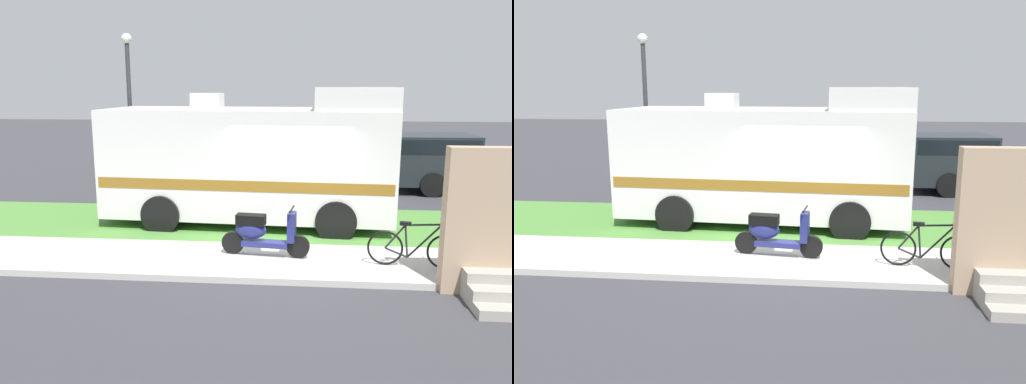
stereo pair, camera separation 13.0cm
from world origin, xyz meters
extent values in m
plane|color=#38383D|center=(0.00, 0.00, 0.00)|extent=(80.00, 80.00, 0.00)
cube|color=beige|center=(0.00, -1.20, 0.06)|extent=(24.00, 2.00, 0.12)
cube|color=#4C8438|center=(0.00, 1.50, 0.04)|extent=(24.00, 3.40, 0.08)
cube|color=silver|center=(-0.99, 1.77, 1.55)|extent=(6.87, 2.81, 2.50)
cube|color=silver|center=(1.48, 1.63, 3.05)|extent=(1.92, 2.42, 0.50)
cube|color=#8C601E|center=(-0.99, 1.77, 1.18)|extent=(6.74, 2.82, 0.24)
cube|color=black|center=(2.36, 1.59, 1.99)|extent=(0.19, 2.08, 0.90)
cube|color=silver|center=(-2.00, 1.82, 2.98)|extent=(0.73, 0.64, 0.36)
cylinder|color=black|center=(1.16, 2.83, 0.45)|extent=(0.91, 0.33, 0.90)
cylinder|color=black|center=(1.04, 0.48, 0.45)|extent=(0.91, 0.33, 0.90)
cylinder|color=black|center=(-2.78, 3.04, 0.45)|extent=(0.91, 0.33, 0.90)
cylinder|color=black|center=(-2.91, 0.70, 0.45)|extent=(0.91, 0.33, 0.90)
cylinder|color=black|center=(0.23, -1.06, 0.34)|extent=(0.45, 0.15, 0.44)
cylinder|color=black|center=(-1.03, -0.92, 0.34)|extent=(0.45, 0.15, 0.44)
cube|color=navy|center=(-0.40, -0.99, 0.36)|extent=(0.92, 0.38, 0.10)
cube|color=black|center=(-0.68, -0.96, 0.82)|extent=(0.59, 0.32, 0.20)
ellipsoid|color=navy|center=(-0.68, -0.96, 0.62)|extent=(0.63, 0.37, 0.36)
cube|color=navy|center=(0.11, -1.05, 0.72)|extent=(0.18, 0.33, 0.56)
cylinder|color=black|center=(0.11, -1.05, 1.07)|extent=(0.09, 0.50, 0.04)
sphere|color=white|center=(0.11, -1.05, 0.90)|extent=(0.12, 0.12, 0.12)
torus|color=black|center=(2.84, -1.47, 0.44)|extent=(0.64, 0.13, 0.64)
torus|color=black|center=(1.81, -1.31, 0.44)|extent=(0.64, 0.13, 0.64)
cylinder|color=black|center=(2.48, -1.41, 0.62)|extent=(0.59, 0.12, 0.67)
cylinder|color=black|center=(2.17, -1.37, 0.59)|extent=(0.10, 0.05, 0.60)
cylinder|color=black|center=(2.45, -1.41, 0.92)|extent=(0.63, 0.13, 0.09)
cylinder|color=black|center=(2.01, -1.34, 0.37)|extent=(0.41, 0.10, 0.18)
cylinder|color=black|center=(1.98, -1.34, 0.67)|extent=(0.36, 0.09, 0.47)
cylinder|color=black|center=(2.80, -1.46, 0.69)|extent=(0.12, 0.05, 0.51)
cube|color=black|center=(2.14, -1.36, 0.92)|extent=(0.21, 0.13, 0.06)
cylinder|color=black|center=(2.76, -1.45, 0.98)|extent=(0.10, 0.52, 0.03)
cube|color=#1E2328|center=(4.42, 6.29, 1.05)|extent=(2.55, 2.00, 1.54)
cube|color=black|center=(4.42, 6.29, 1.52)|extent=(2.43, 2.02, 0.44)
cylinder|color=black|center=(4.24, 5.36, 0.38)|extent=(0.77, 0.26, 0.76)
cylinder|color=black|center=(4.20, 7.22, 0.38)|extent=(0.77, 0.26, 0.76)
cube|color=#9E998E|center=(3.57, -2.48, 0.40)|extent=(1.40, 0.32, 0.16)
cube|color=tan|center=(3.57, -2.17, 1.20)|extent=(2.00, 0.30, 2.40)
cylinder|color=#B2B2B7|center=(3.86, -1.47, 0.24)|extent=(0.07, 0.07, 0.23)
cylinder|color=#B2B2B7|center=(3.86, -1.47, 0.37)|extent=(0.03, 0.03, 0.05)
cylinder|color=black|center=(3.86, -1.47, 0.40)|extent=(0.03, 0.03, 0.02)
cylinder|color=brown|center=(3.53, -1.62, 0.23)|extent=(0.08, 0.08, 0.22)
cylinder|color=brown|center=(3.53, -1.62, 0.36)|extent=(0.04, 0.04, 0.04)
cylinder|color=black|center=(3.53, -1.62, 0.38)|extent=(0.04, 0.04, 0.02)
cylinder|color=#333338|center=(-4.51, 3.60, 2.23)|extent=(0.12, 0.12, 4.47)
sphere|color=silver|center=(-4.51, 3.60, 4.59)|extent=(0.28, 0.28, 0.28)
camera|label=1|loc=(0.29, -10.40, 3.33)|focal=35.93mm
camera|label=2|loc=(0.42, -10.38, 3.33)|focal=35.93mm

